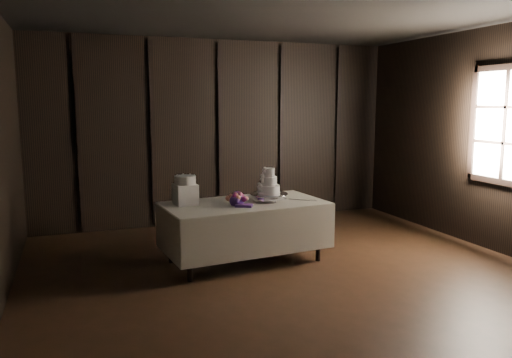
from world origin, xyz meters
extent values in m
cube|color=black|center=(0.00, 0.00, -0.02)|extent=(6.04, 7.04, 0.04)
cube|color=black|center=(0.00, 3.52, 1.50)|extent=(6.04, 0.04, 3.04)
cube|color=black|center=(2.97, 0.50, 1.70)|extent=(0.06, 1.16, 1.56)
cube|color=beige|center=(-0.32, 1.29, 0.76)|extent=(2.07, 1.22, 0.01)
cube|color=white|center=(-0.32, 1.29, 0.35)|extent=(1.90, 1.08, 0.71)
cylinder|color=silver|center=(0.02, 1.32, 0.81)|extent=(0.50, 0.50, 0.09)
cylinder|color=white|center=(0.02, 1.32, 0.90)|extent=(0.27, 0.27, 0.11)
cylinder|color=white|center=(0.02, 1.32, 1.01)|extent=(0.20, 0.20, 0.11)
cylinder|color=white|center=(0.02, 1.32, 1.12)|extent=(0.14, 0.14, 0.11)
cube|color=white|center=(-1.03, 1.45, 0.89)|extent=(0.29, 0.29, 0.25)
cylinder|color=white|center=(-1.03, 1.45, 1.06)|extent=(0.29, 0.29, 0.10)
cube|color=silver|center=(0.38, 1.20, 0.77)|extent=(0.29, 0.27, 0.01)
camera|label=1|loc=(-2.29, -4.46, 1.99)|focal=35.00mm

